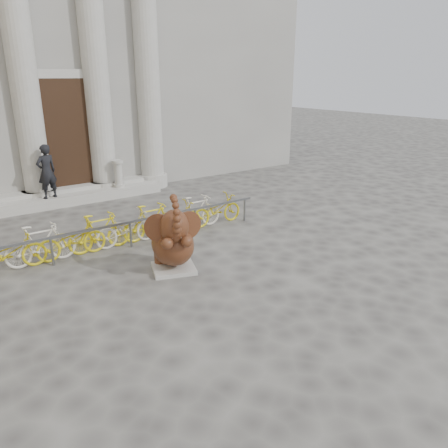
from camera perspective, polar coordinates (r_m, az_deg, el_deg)
ground at (r=8.69m, az=1.44°, el=-10.90°), size 80.00×80.00×0.00m
classical_building at (r=21.49m, az=-25.14°, el=21.75°), size 22.00×10.70×12.00m
entrance_steps at (r=16.59m, az=-18.52°, el=3.49°), size 6.00×1.20×0.36m
elephant_statue at (r=10.00m, az=-6.69°, el=-2.46°), size 1.28×1.52×1.91m
bike_rack at (r=11.86m, az=-12.64°, el=-0.34°), size 8.00×0.53×1.00m
pedestrian at (r=15.76m, az=-22.16°, el=6.37°), size 0.75×0.59×1.81m
balustrade_post at (r=16.63m, az=-13.64°, el=6.27°), size 0.41×0.41×1.00m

